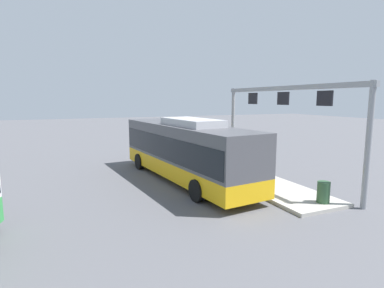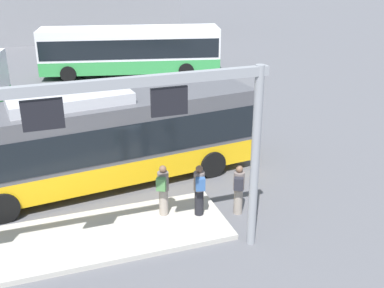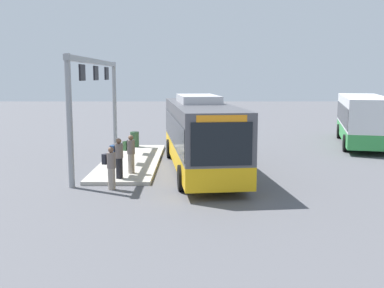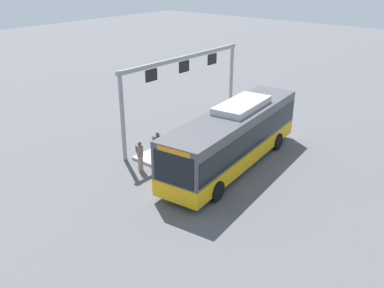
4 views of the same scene
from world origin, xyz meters
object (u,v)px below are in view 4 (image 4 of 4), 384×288
object	(u,v)px
person_boarding	(158,145)
person_waiting_mid	(175,141)
person_waiting_near	(140,155)
trash_bin	(238,113)
bus_main	(234,135)

from	to	relation	value
person_boarding	person_waiting_mid	distance (m)	1.11
person_boarding	person_waiting_near	size ratio (longest dim) A/B	1.00
person_boarding	trash_bin	size ratio (longest dim) A/B	1.86
trash_bin	person_waiting_near	bearing A→B (deg)	1.73
person_boarding	person_waiting_near	xyz separation A→B (m)	(1.28, -0.10, -0.16)
person_boarding	trash_bin	bearing A→B (deg)	105.05
bus_main	person_waiting_mid	size ratio (longest dim) A/B	6.88
bus_main	person_waiting_mid	world-z (taller)	bus_main
person_waiting_mid	person_waiting_near	bearing A→B (deg)	-72.20
person_boarding	person_waiting_mid	bearing A→B (deg)	83.35
bus_main	person_boarding	xyz separation A→B (m)	(2.47, -3.41, -0.76)
person_waiting_mid	trash_bin	world-z (taller)	person_waiting_mid
bus_main	trash_bin	bearing A→B (deg)	-154.70
person_boarding	trash_bin	xyz separation A→B (m)	(-8.64, -0.40, -0.44)
trash_bin	person_boarding	bearing A→B (deg)	2.63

